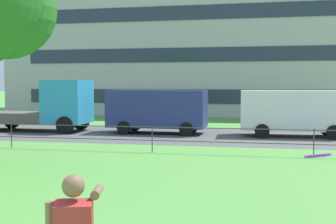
{
  "coord_description": "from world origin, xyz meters",
  "views": [
    {
      "loc": [
        3.68,
        -1.82,
        2.51
      ],
      "look_at": [
        1.76,
        7.85,
        1.89
      ],
      "focal_mm": 46.25,
      "sensor_mm": 36.0,
      "label": 1
    }
  ],
  "objects_px": {
    "panel_van_far_right": "(294,110)",
    "apartment_building_background": "(197,40)",
    "frisbee": "(318,156)",
    "panel_van_center": "(158,109)",
    "flatbed_truck_left": "(42,109)"
  },
  "relations": [
    {
      "from": "panel_van_far_right",
      "to": "apartment_building_background",
      "type": "distance_m",
      "value": 20.73
    },
    {
      "from": "frisbee",
      "to": "apartment_building_background",
      "type": "height_order",
      "value": "apartment_building_background"
    },
    {
      "from": "panel_van_center",
      "to": "apartment_building_background",
      "type": "distance_m",
      "value": 19.35
    },
    {
      "from": "panel_van_center",
      "to": "panel_van_far_right",
      "type": "bearing_deg",
      "value": -0.98
    },
    {
      "from": "flatbed_truck_left",
      "to": "panel_van_center",
      "type": "distance_m",
      "value": 6.39
    },
    {
      "from": "flatbed_truck_left",
      "to": "apartment_building_background",
      "type": "distance_m",
      "value": 20.37
    },
    {
      "from": "panel_van_center",
      "to": "panel_van_far_right",
      "type": "relative_size",
      "value": 1.0
    },
    {
      "from": "panel_van_center",
      "to": "apartment_building_background",
      "type": "height_order",
      "value": "apartment_building_background"
    },
    {
      "from": "flatbed_truck_left",
      "to": "apartment_building_background",
      "type": "bearing_deg",
      "value": 72.22
    },
    {
      "from": "panel_van_center",
      "to": "apartment_building_background",
      "type": "bearing_deg",
      "value": 91.2
    },
    {
      "from": "frisbee",
      "to": "panel_van_center",
      "type": "height_order",
      "value": "panel_van_center"
    },
    {
      "from": "apartment_building_background",
      "to": "frisbee",
      "type": "bearing_deg",
      "value": -80.59
    },
    {
      "from": "flatbed_truck_left",
      "to": "panel_van_center",
      "type": "relative_size",
      "value": 1.45
    },
    {
      "from": "flatbed_truck_left",
      "to": "panel_van_far_right",
      "type": "bearing_deg",
      "value": 0.0
    },
    {
      "from": "panel_van_center",
      "to": "apartment_building_background",
      "type": "relative_size",
      "value": 0.16
    }
  ]
}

